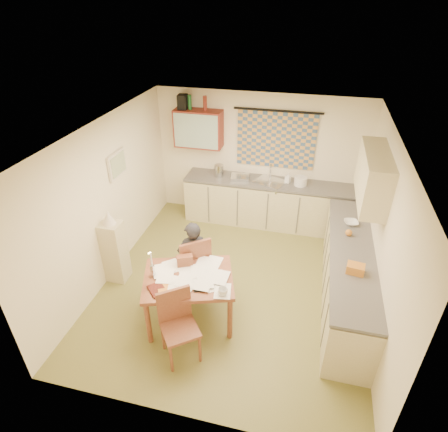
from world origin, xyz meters
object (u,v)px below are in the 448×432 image
(chair_far, at_px, (193,273))
(person, at_px, (193,259))
(counter_right, at_px, (347,276))
(counter_back, at_px, (269,203))
(dining_table, at_px, (190,298))
(stove, at_px, (350,337))
(shelf_stand, at_px, (115,252))

(chair_far, relative_size, person, 0.82)
(counter_right, distance_m, chair_far, 2.30)
(counter_back, distance_m, dining_table, 2.88)
(counter_right, bearing_deg, person, -170.70)
(counter_right, xyz_separation_m, person, (-2.24, -0.37, 0.18))
(stove, bearing_deg, shelf_stand, 167.46)
(counter_right, bearing_deg, stove, -90.00)
(counter_back, relative_size, person, 2.62)
(stove, bearing_deg, dining_table, 173.69)
(counter_back, distance_m, chair_far, 2.38)
(stove, bearing_deg, person, 160.84)
(dining_table, distance_m, shelf_stand, 1.52)
(counter_right, relative_size, stove, 3.38)
(shelf_stand, bearing_deg, dining_table, -21.38)
(stove, bearing_deg, counter_back, 114.93)
(counter_right, bearing_deg, counter_back, 126.80)
(dining_table, xyz_separation_m, person, (-0.11, 0.54, 0.25))
(dining_table, xyz_separation_m, shelf_stand, (-1.41, 0.55, 0.14))
(counter_right, relative_size, shelf_stand, 2.82)
(dining_table, relative_size, person, 1.11)
(stove, height_order, shelf_stand, shelf_stand)
(counter_back, bearing_deg, chair_far, -111.26)
(stove, relative_size, person, 0.69)
(dining_table, bearing_deg, shelf_stand, 140.83)
(counter_right, distance_m, stove, 1.15)
(chair_far, bearing_deg, person, 96.39)
(counter_right, distance_m, person, 2.28)
(shelf_stand, bearing_deg, stove, -12.54)
(counter_right, xyz_separation_m, dining_table, (-2.13, -0.91, -0.07))
(counter_back, bearing_deg, person, -110.37)
(counter_back, distance_m, person, 2.40)
(shelf_stand, bearing_deg, person, -0.36)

